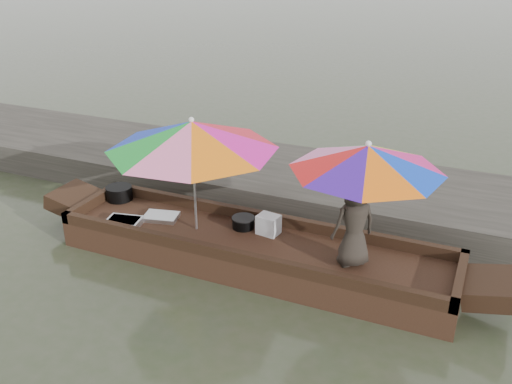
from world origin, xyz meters
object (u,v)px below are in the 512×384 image
at_px(tray_scallop, 161,217).
at_px(supply_bag, 268,225).
at_px(charcoal_grill, 243,223).
at_px(umbrella_bow, 194,175).
at_px(umbrella_stern, 363,205).
at_px(vendor, 354,223).
at_px(cooking_pot, 119,193).
at_px(tray_crayfish, 124,222).
at_px(boat_hull, 253,253).

bearing_deg(tray_scallop, supply_bag, 7.74).
bearing_deg(charcoal_grill, tray_scallop, -169.21).
distance_m(tray_scallop, umbrella_bow, 0.96).
bearing_deg(umbrella_bow, umbrella_stern, 0.00).
distance_m(tray_scallop, charcoal_grill, 1.18).
relative_size(charcoal_grill, vendor, 0.27).
distance_m(cooking_pot, tray_scallop, 0.97).
bearing_deg(umbrella_stern, supply_bag, 168.11).
distance_m(charcoal_grill, umbrella_bow, 0.95).
distance_m(tray_crayfish, umbrella_stern, 3.27).
bearing_deg(boat_hull, cooking_pot, 171.19).
distance_m(cooking_pot, umbrella_stern, 3.81).
bearing_deg(supply_bag, tray_scallop, -172.26).
bearing_deg(charcoal_grill, boat_hull, -46.77).
distance_m(boat_hull, umbrella_bow, 1.26).
height_order(boat_hull, tray_scallop, tray_scallop).
height_order(tray_crayfish, supply_bag, supply_bag).
bearing_deg(umbrella_stern, umbrella_bow, 180.00).
relative_size(tray_crayfish, vendor, 0.43).
bearing_deg(tray_scallop, umbrella_stern, -1.27).
height_order(umbrella_bow, umbrella_stern, same).
bearing_deg(umbrella_stern, vendor, -158.59).
bearing_deg(boat_hull, tray_crayfish, -170.25).
height_order(tray_scallop, umbrella_bow, umbrella_bow).
relative_size(tray_crayfish, umbrella_bow, 0.21).
height_order(boat_hull, umbrella_bow, umbrella_bow).
relative_size(supply_bag, vendor, 0.26).
distance_m(umbrella_bow, umbrella_stern, 2.22).
bearing_deg(cooking_pot, vendor, -6.18).
distance_m(cooking_pot, supply_bag, 2.45).
bearing_deg(cooking_pot, tray_scallop, -18.15).
relative_size(cooking_pot, vendor, 0.36).
height_order(cooking_pot, tray_scallop, cooking_pot).
height_order(tray_scallop, umbrella_stern, umbrella_stern).
height_order(boat_hull, cooking_pot, cooking_pot).
bearing_deg(vendor, tray_scallop, -43.65).
bearing_deg(vendor, supply_bag, -55.77).
relative_size(vendor, umbrella_bow, 0.49).
bearing_deg(tray_crayfish, umbrella_bow, 17.84).
bearing_deg(umbrella_bow, tray_scallop, 174.02).
bearing_deg(tray_crayfish, umbrella_stern, 5.52).
xyz_separation_m(boat_hull, tray_crayfish, (-1.78, -0.31, 0.22)).
distance_m(supply_bag, umbrella_bow, 1.17).
distance_m(charcoal_grill, vendor, 1.67).
height_order(cooking_pot, umbrella_bow, umbrella_bow).
bearing_deg(tray_crayfish, cooking_pot, 130.04).
relative_size(cooking_pot, supply_bag, 1.37).
relative_size(boat_hull, cooking_pot, 13.48).
bearing_deg(umbrella_bow, supply_bag, 16.12).
relative_size(umbrella_bow, umbrella_stern, 1.26).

